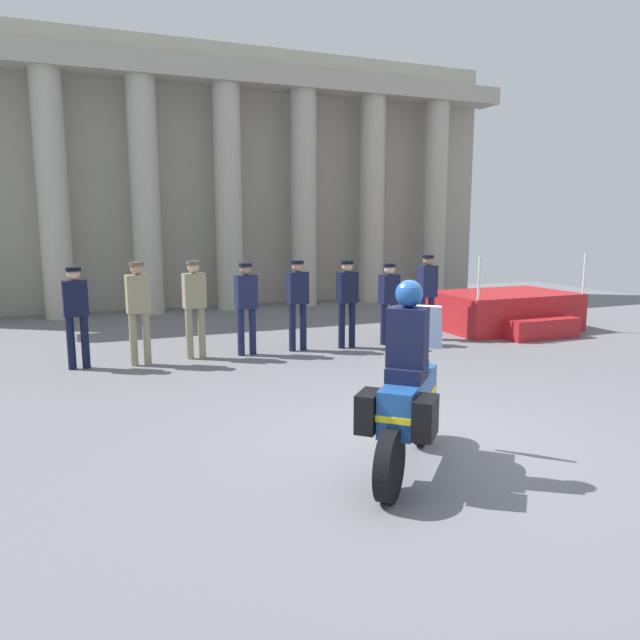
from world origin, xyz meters
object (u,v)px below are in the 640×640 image
reviewing_stand (506,312)px  officer_in_row_4 (298,298)px  officer_in_row_1 (138,305)px  officer_in_row_6 (389,297)px  officer_in_row_2 (194,301)px  officer_in_row_0 (76,309)px  officer_in_row_5 (347,297)px  officer_in_row_7 (427,290)px  motorcycle_with_rider (407,394)px  officer_in_row_3 (246,301)px

reviewing_stand → officer_in_row_4: reviewing_stand is taller
officer_in_row_1 → officer_in_row_4: (2.90, 0.09, -0.03)m
officer_in_row_4 → officer_in_row_6: officer_in_row_4 is taller
officer_in_row_2 → officer_in_row_6: (3.82, -0.19, -0.08)m
officer_in_row_0 → officer_in_row_5: size_ratio=1.00×
officer_in_row_0 → officer_in_row_6: size_ratio=1.05×
officer_in_row_7 → officer_in_row_2: bearing=-6.1°
officer_in_row_6 → motorcycle_with_rider: motorcycle_with_rider is taller
officer_in_row_0 → officer_in_row_7: (6.76, 0.01, 0.03)m
officer_in_row_0 → officer_in_row_5: same height
officer_in_row_1 → motorcycle_with_rider: bearing=103.6°
officer_in_row_7 → officer_in_row_3: bearing=-5.1°
officer_in_row_1 → officer_in_row_4: officer_in_row_1 is taller
officer_in_row_1 → officer_in_row_2: (0.97, 0.16, -0.01)m
reviewing_stand → officer_in_row_6: (-3.29, -0.46, 0.54)m
officer_in_row_0 → officer_in_row_7: 6.76m
officer_in_row_6 → motorcycle_with_rider: 6.24m
officer_in_row_1 → officer_in_row_6: size_ratio=1.10×
reviewing_stand → officer_in_row_0: 9.09m
officer_in_row_0 → officer_in_row_1: (0.98, -0.12, 0.04)m
officer_in_row_1 → officer_in_row_7: officer_in_row_1 is taller
officer_in_row_6 → officer_in_row_7: size_ratio=0.92×
motorcycle_with_rider → officer_in_row_2: bearing=52.8°
officer_in_row_3 → officer_in_row_7: officer_in_row_7 is taller
reviewing_stand → officer_in_row_3: bearing=-176.8°
officer_in_row_0 → officer_in_row_3: 2.88m
officer_in_row_1 → officer_in_row_7: (5.77, 0.13, -0.01)m
officer_in_row_5 → motorcycle_with_rider: bearing=65.2°
officer_in_row_5 → officer_in_row_6: size_ratio=1.05×
officer_in_row_4 → officer_in_row_2: bearing=-8.1°
officer_in_row_4 → officer_in_row_5: size_ratio=1.01×
officer_in_row_2 → officer_in_row_4: officer_in_row_2 is taller
officer_in_row_2 → reviewing_stand: bearing=176.4°
reviewing_stand → officer_in_row_6: bearing=-172.0°
reviewing_stand → officer_in_row_2: bearing=-177.8°
officer_in_row_0 → motorcycle_with_rider: size_ratio=0.89×
officer_in_row_7 → officer_in_row_1: bearing=-4.5°
motorcycle_with_rider → officer_in_row_3: bearing=43.6°
officer_in_row_5 → officer_in_row_2: bearing=-9.6°
officer_in_row_1 → officer_in_row_2: officer_in_row_1 is taller
reviewing_stand → officer_in_row_6: reviewing_stand is taller
motorcycle_with_rider → officer_in_row_0: bearing=70.3°
officer_in_row_5 → motorcycle_with_rider: 5.88m
motorcycle_with_rider → officer_in_row_6: bearing=16.0°
officer_in_row_1 → officer_in_row_2: size_ratio=1.01×
officer_in_row_4 → motorcycle_with_rider: (-0.94, -5.67, -0.22)m
officer_in_row_1 → officer_in_row_6: officer_in_row_1 is taller
reviewing_stand → officer_in_row_7: officer_in_row_7 is taller
officer_in_row_2 → officer_in_row_5: officer_in_row_2 is taller
officer_in_row_2 → officer_in_row_5: bearing=170.4°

